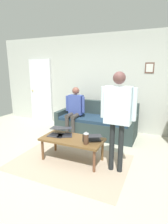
% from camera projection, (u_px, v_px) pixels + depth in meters
% --- Properties ---
extents(ground_plane, '(7.68, 7.68, 0.00)m').
position_uv_depth(ground_plane, '(66.00, 159.00, 3.59)').
color(ground_plane, '#B1B19D').
extents(area_rug, '(2.17, 1.53, 0.01)m').
position_uv_depth(area_rug, '(70.00, 162.00, 3.47)').
color(area_rug, tan).
rests_on(area_rug, ground_plane).
extents(back_wall, '(7.04, 0.11, 2.70)m').
position_uv_depth(back_wall, '(102.00, 83.00, 5.22)').
color(back_wall, beige).
rests_on(back_wall, ground_plane).
extents(interior_door, '(0.82, 0.09, 2.05)m').
position_uv_depth(interior_door, '(41.00, 91.00, 6.06)').
color(interior_door, white).
rests_on(interior_door, ground_plane).
extents(couch, '(2.08, 0.86, 0.88)m').
position_uv_depth(couch, '(97.00, 123.00, 4.87)').
color(couch, '#2C3A39').
rests_on(couch, ground_plane).
extents(coffee_table, '(1.20, 0.57, 0.45)m').
position_uv_depth(coffee_table, '(72.00, 141.00, 3.47)').
color(coffee_table, brown).
rests_on(coffee_table, ground_plane).
extents(laptop_left, '(0.42, 0.43, 0.14)m').
position_uv_depth(laptop_left, '(64.00, 133.00, 3.61)').
color(laptop_left, '#28282D').
rests_on(laptop_left, coffee_table).
extents(laptop_center, '(0.43, 0.44, 0.13)m').
position_uv_depth(laptop_center, '(93.00, 138.00, 3.35)').
color(laptop_center, '#28282D').
rests_on(laptop_center, coffee_table).
extents(laptop_right, '(0.34, 0.37, 0.13)m').
position_uv_depth(laptop_right, '(57.00, 133.00, 3.62)').
color(laptop_right, '#28282D').
rests_on(laptop_right, coffee_table).
extents(french_press, '(0.11, 0.09, 0.23)m').
position_uv_depth(french_press, '(86.00, 139.00, 3.17)').
color(french_press, '#4C3323').
rests_on(french_press, coffee_table).
extents(person_standing, '(0.60, 0.20, 1.71)m').
position_uv_depth(person_standing, '(118.00, 110.00, 2.94)').
color(person_standing, black).
rests_on(person_standing, ground_plane).
extents(person_seated, '(0.55, 0.51, 1.28)m').
position_uv_depth(person_seated, '(75.00, 108.00, 4.79)').
color(person_seated, '#3A3633').
rests_on(person_seated, ground_plane).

